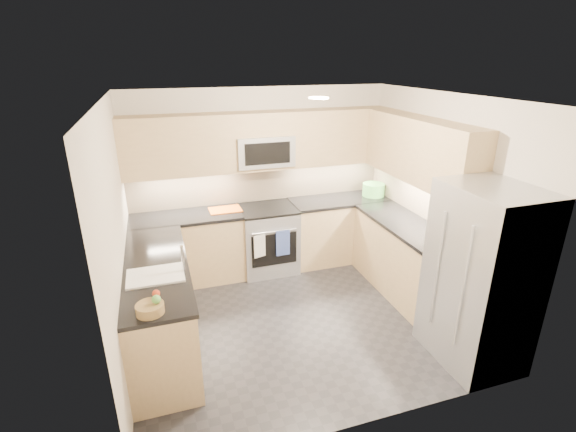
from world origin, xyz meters
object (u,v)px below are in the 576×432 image
object	(u,v)px
microwave	(264,150)
utensil_bowl	(373,190)
refrigerator	(481,277)
fruit_basket	(150,309)
gas_range	(268,240)
cutting_board	(225,210)

from	to	relation	value
microwave	utensil_bowl	distance (m)	1.76
utensil_bowl	refrigerator	bearing A→B (deg)	-94.11
refrigerator	fruit_basket	xyz separation A→B (m)	(-3.00, 0.29, 0.08)
utensil_bowl	fruit_basket	world-z (taller)	utensil_bowl
microwave	utensil_bowl	world-z (taller)	microwave
gas_range	utensil_bowl	bearing A→B (deg)	0.25
utensil_bowl	fruit_basket	size ratio (longest dim) A/B	1.43
gas_range	fruit_basket	xyz separation A→B (m)	(-1.55, -2.13, 0.53)
microwave	cutting_board	bearing A→B (deg)	-173.64
microwave	fruit_basket	distance (m)	2.83
microwave	refrigerator	xyz separation A→B (m)	(1.45, -2.55, -0.80)
microwave	refrigerator	bearing A→B (deg)	-60.38
gas_range	utensil_bowl	size ratio (longest dim) A/B	2.84
refrigerator	microwave	bearing A→B (deg)	119.62
gas_range	fruit_basket	bearing A→B (deg)	-126.08
cutting_board	fruit_basket	size ratio (longest dim) A/B	1.88
microwave	refrigerator	size ratio (longest dim) A/B	0.42
gas_range	cutting_board	xyz separation A→B (m)	(-0.56, 0.06, 0.49)
fruit_basket	gas_range	bearing A→B (deg)	53.92
microwave	refrigerator	world-z (taller)	microwave
gas_range	refrigerator	size ratio (longest dim) A/B	0.51
microwave	fruit_basket	bearing A→B (deg)	-124.54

